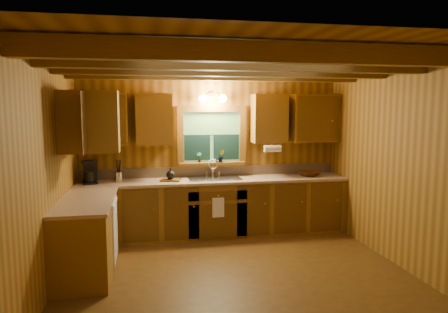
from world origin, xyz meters
TOP-DOWN VIEW (x-y plane):
  - room at (0.00, 0.00)m, footprint 4.20×4.20m
  - ceiling_beams at (0.00, 0.00)m, footprint 4.20×2.54m
  - base_cabinets at (-0.49, 1.28)m, footprint 4.20×2.22m
  - countertop at (-0.48, 1.29)m, footprint 4.20×2.24m
  - backsplash at (0.00, 1.89)m, footprint 4.20×0.02m
  - dishwasher_panel at (-1.47, 0.68)m, footprint 0.02×0.60m
  - upper_cabinets at (-0.56, 1.42)m, footprint 4.19×1.77m
  - window at (0.00, 1.87)m, footprint 1.12×0.08m
  - window_sill at (0.00, 1.82)m, footprint 1.06×0.14m
  - wall_sconce at (0.00, 1.75)m, footprint 0.45×0.21m
  - paper_towel_roll at (0.92, 1.53)m, footprint 0.27×0.11m
  - dish_towel at (0.00, 1.26)m, footprint 0.18×0.01m
  - sink at (0.00, 1.60)m, footprint 0.82×0.48m
  - coffee_maker at (-1.88, 1.57)m, footprint 0.19×0.25m
  - utensil_crock at (-1.47, 1.64)m, footprint 0.12×0.12m
  - cutting_board at (-0.69, 1.55)m, footprint 0.34×0.27m
  - teakettle at (-0.69, 1.55)m, footprint 0.13×0.13m
  - wicker_basket at (1.57, 1.59)m, footprint 0.40×0.40m
  - potted_plant_left at (-0.21, 1.81)m, footprint 0.10×0.09m
  - potted_plant_right at (0.14, 1.79)m, footprint 0.12×0.10m

SIDE VIEW (x-z plane):
  - base_cabinets at x=-0.49m, z-range 0.00..0.86m
  - dishwasher_panel at x=-1.47m, z-range 0.03..0.83m
  - dish_towel at x=0.00m, z-range 0.37..0.67m
  - sink at x=0.00m, z-range 0.64..1.07m
  - countertop at x=-0.48m, z-range 0.86..0.90m
  - cutting_board at x=-0.69m, z-range 0.90..0.93m
  - wicker_basket at x=1.57m, z-range 0.90..0.98m
  - backsplash at x=0.00m, z-range 0.90..1.06m
  - utensil_crock at x=-1.47m, z-range 0.81..1.15m
  - teakettle at x=-0.69m, z-range 0.91..1.08m
  - coffee_maker at x=-1.88m, z-range 0.90..1.24m
  - window_sill at x=0.00m, z-range 1.10..1.14m
  - potted_plant_left at x=-0.21m, z-range 1.14..1.30m
  - potted_plant_right at x=0.14m, z-range 1.14..1.34m
  - room at x=0.00m, z-range -0.80..3.40m
  - paper_towel_roll at x=0.92m, z-range 1.31..1.42m
  - window at x=0.00m, z-range 1.03..2.03m
  - upper_cabinets at x=-0.56m, z-range 1.45..2.23m
  - wall_sconce at x=0.00m, z-range 2.08..2.25m
  - ceiling_beams at x=0.00m, z-range 2.40..2.58m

